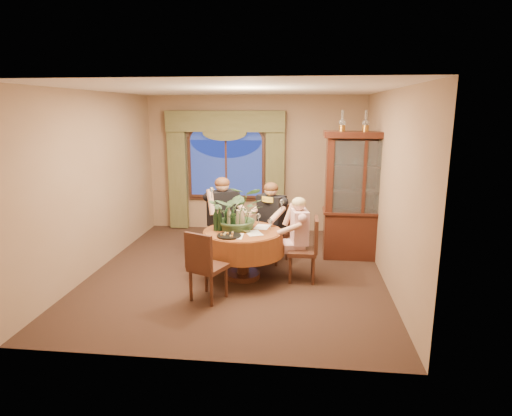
# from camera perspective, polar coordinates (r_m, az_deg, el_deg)

# --- Properties ---
(floor) EXTENTS (5.00, 5.00, 0.00)m
(floor) POSITION_cam_1_polar(r_m,az_deg,el_deg) (6.89, -2.45, -8.42)
(floor) COLOR black
(floor) RESTS_ON ground
(wall_back) EXTENTS (4.50, 0.00, 4.50)m
(wall_back) POSITION_cam_1_polar(r_m,az_deg,el_deg) (8.97, -0.13, 5.87)
(wall_back) COLOR #88674A
(wall_back) RESTS_ON ground
(wall_right) EXTENTS (0.00, 5.00, 5.00)m
(wall_right) POSITION_cam_1_polar(r_m,az_deg,el_deg) (6.56, 17.26, 2.62)
(wall_right) COLOR #88674A
(wall_right) RESTS_ON ground
(ceiling) EXTENTS (5.00, 5.00, 0.00)m
(ceiling) POSITION_cam_1_polar(r_m,az_deg,el_deg) (6.42, -2.70, 15.52)
(ceiling) COLOR white
(ceiling) RESTS_ON wall_back
(window) EXTENTS (1.62, 0.10, 1.32)m
(window) POSITION_cam_1_polar(r_m,az_deg,el_deg) (9.00, -3.99, 5.22)
(window) COLOR navy
(window) RESTS_ON wall_back
(arched_transom) EXTENTS (1.60, 0.06, 0.44)m
(arched_transom) POSITION_cam_1_polar(r_m,az_deg,el_deg) (8.92, -4.07, 10.19)
(arched_transom) COLOR navy
(arched_transom) RESTS_ON wall_back
(drapery_left) EXTENTS (0.38, 0.14, 2.32)m
(drapery_left) POSITION_cam_1_polar(r_m,az_deg,el_deg) (9.20, -10.38, 4.46)
(drapery_left) COLOR #4E4D29
(drapery_left) RESTS_ON floor
(drapery_right) EXTENTS (0.38, 0.14, 2.32)m
(drapery_right) POSITION_cam_1_polar(r_m,az_deg,el_deg) (8.84, 2.56, 4.31)
(drapery_right) COLOR #4E4D29
(drapery_right) RESTS_ON floor
(swag_valance) EXTENTS (2.45, 0.16, 0.42)m
(swag_valance) POSITION_cam_1_polar(r_m,az_deg,el_deg) (8.84, -4.19, 11.45)
(swag_valance) COLOR #4E4D29
(swag_valance) RESTS_ON wall_back
(dining_table) EXTENTS (1.44, 1.44, 0.75)m
(dining_table) POSITION_cam_1_polar(r_m,az_deg,el_deg) (6.52, -1.76, -6.17)
(dining_table) COLOR maroon
(dining_table) RESTS_ON floor
(china_cabinet) EXTENTS (1.34, 0.53, 2.17)m
(china_cabinet) POSITION_cam_1_polar(r_m,az_deg,el_deg) (7.45, 13.90, 1.53)
(china_cabinet) COLOR black
(china_cabinet) RESTS_ON floor
(oil_lamp_left) EXTENTS (0.11, 0.11, 0.34)m
(oil_lamp_left) POSITION_cam_1_polar(r_m,az_deg,el_deg) (7.27, 11.45, 11.34)
(oil_lamp_left) COLOR #A5722D
(oil_lamp_left) RESTS_ON china_cabinet
(oil_lamp_center) EXTENTS (0.11, 0.11, 0.34)m
(oil_lamp_center) POSITION_cam_1_polar(r_m,az_deg,el_deg) (7.31, 14.44, 11.20)
(oil_lamp_center) COLOR #A5722D
(oil_lamp_center) RESTS_ON china_cabinet
(oil_lamp_right) EXTENTS (0.11, 0.11, 0.34)m
(oil_lamp_right) POSITION_cam_1_polar(r_m,az_deg,el_deg) (7.37, 17.38, 11.03)
(oil_lamp_right) COLOR #A5722D
(oil_lamp_right) RESTS_ON china_cabinet
(chair_right) EXTENTS (0.42, 0.42, 0.96)m
(chair_right) POSITION_cam_1_polar(r_m,az_deg,el_deg) (6.43, 6.15, -5.54)
(chair_right) COLOR black
(chair_right) RESTS_ON floor
(chair_back_right) EXTENTS (0.57, 0.57, 0.96)m
(chair_back_right) POSITION_cam_1_polar(r_m,az_deg,el_deg) (7.18, 2.29, -3.48)
(chair_back_right) COLOR black
(chair_back_right) RESTS_ON floor
(chair_back) EXTENTS (0.57, 0.57, 0.96)m
(chair_back) POSITION_cam_1_polar(r_m,az_deg,el_deg) (7.25, -4.24, -3.33)
(chair_back) COLOR black
(chair_back) RESTS_ON floor
(chair_front_left) EXTENTS (0.56, 0.56, 0.96)m
(chair_front_left) POSITION_cam_1_polar(r_m,az_deg,el_deg) (5.81, -6.39, -7.61)
(chair_front_left) COLOR black
(chair_front_left) RESTS_ON floor
(person_pink) EXTENTS (0.49, 0.52, 1.25)m
(person_pink) POSITION_cam_1_polar(r_m,az_deg,el_deg) (6.54, 5.79, -3.89)
(person_pink) COLOR #CC9FA2
(person_pink) RESTS_ON floor
(person_back) EXTENTS (0.69, 0.68, 1.45)m
(person_back) POSITION_cam_1_polar(r_m,az_deg,el_deg) (7.14, -4.51, -1.59)
(person_back) COLOR black
(person_back) RESTS_ON floor
(person_scarf) EXTENTS (0.65, 0.63, 1.38)m
(person_scarf) POSITION_cam_1_polar(r_m,az_deg,el_deg) (7.05, 2.07, -2.03)
(person_scarf) COLOR black
(person_scarf) RESTS_ON floor
(stoneware_vase) EXTENTS (0.15, 0.15, 0.28)m
(stoneware_vase) POSITION_cam_1_polar(r_m,az_deg,el_deg) (6.52, -2.11, -1.45)
(stoneware_vase) COLOR tan
(stoneware_vase) RESTS_ON dining_table
(centerpiece_plant) EXTENTS (0.86, 0.96, 0.75)m
(centerpiece_plant) POSITION_cam_1_polar(r_m,az_deg,el_deg) (6.41, -2.29, 2.27)
(centerpiece_plant) COLOR #3C5B36
(centerpiece_plant) RESTS_ON dining_table
(olive_bowl) EXTENTS (0.14, 0.14, 0.04)m
(olive_bowl) POSITION_cam_1_polar(r_m,az_deg,el_deg) (6.32, -1.34, -3.03)
(olive_bowl) COLOR #4E6032
(olive_bowl) RESTS_ON dining_table
(cheese_platter) EXTENTS (0.35, 0.35, 0.02)m
(cheese_platter) POSITION_cam_1_polar(r_m,az_deg,el_deg) (6.11, -3.61, -3.72)
(cheese_platter) COLOR black
(cheese_platter) RESTS_ON dining_table
(wine_bottle_0) EXTENTS (0.07, 0.07, 0.33)m
(wine_bottle_0) POSITION_cam_1_polar(r_m,az_deg,el_deg) (6.45, -3.59, -1.39)
(wine_bottle_0) COLOR tan
(wine_bottle_0) RESTS_ON dining_table
(wine_bottle_1) EXTENTS (0.07, 0.07, 0.33)m
(wine_bottle_1) POSITION_cam_1_polar(r_m,az_deg,el_deg) (6.58, -3.91, -1.11)
(wine_bottle_1) COLOR black
(wine_bottle_1) RESTS_ON dining_table
(wine_bottle_2) EXTENTS (0.07, 0.07, 0.33)m
(wine_bottle_2) POSITION_cam_1_polar(r_m,az_deg,el_deg) (6.39, -5.40, -1.58)
(wine_bottle_2) COLOR black
(wine_bottle_2) RESTS_ON dining_table
(wine_bottle_3) EXTENTS (0.07, 0.07, 0.33)m
(wine_bottle_3) POSITION_cam_1_polar(r_m,az_deg,el_deg) (6.54, -4.92, -1.22)
(wine_bottle_3) COLOR tan
(wine_bottle_3) RESTS_ON dining_table
(wine_bottle_4) EXTENTS (0.07, 0.07, 0.33)m
(wine_bottle_4) POSITION_cam_1_polar(r_m,az_deg,el_deg) (6.38, -4.87, -1.58)
(wine_bottle_4) COLOR black
(wine_bottle_4) RESTS_ON dining_table
(wine_bottle_5) EXTENTS (0.07, 0.07, 0.33)m
(wine_bottle_5) POSITION_cam_1_polar(r_m,az_deg,el_deg) (6.35, -3.13, -1.62)
(wine_bottle_5) COLOR black
(wine_bottle_5) RESTS_ON dining_table
(tasting_paper_0) EXTENTS (0.31, 0.36, 0.00)m
(tasting_paper_0) POSITION_cam_1_polar(r_m,az_deg,el_deg) (6.26, -0.30, -3.36)
(tasting_paper_0) COLOR white
(tasting_paper_0) RESTS_ON dining_table
(tasting_paper_1) EXTENTS (0.26, 0.33, 0.00)m
(tasting_paper_1) POSITION_cam_1_polar(r_m,az_deg,el_deg) (6.58, 0.82, -2.54)
(tasting_paper_1) COLOR white
(tasting_paper_1) RESTS_ON dining_table
(tasting_paper_2) EXTENTS (0.21, 0.30, 0.00)m
(tasting_paper_2) POSITION_cam_1_polar(r_m,az_deg,el_deg) (6.11, -2.75, -3.77)
(tasting_paper_2) COLOR white
(tasting_paper_2) RESTS_ON dining_table
(wine_glass_person_pink) EXTENTS (0.07, 0.07, 0.18)m
(wine_glass_person_pink) POSITION_cam_1_polar(r_m,az_deg,el_deg) (6.42, 1.93, -2.15)
(wine_glass_person_pink) COLOR silver
(wine_glass_person_pink) RESTS_ON dining_table
(wine_glass_person_back) EXTENTS (0.07, 0.07, 0.18)m
(wine_glass_person_back) POSITION_cam_1_polar(r_m,az_deg,el_deg) (6.75, -3.26, -1.39)
(wine_glass_person_back) COLOR silver
(wine_glass_person_back) RESTS_ON dining_table
(wine_glass_person_scarf) EXTENTS (0.07, 0.07, 0.18)m
(wine_glass_person_scarf) POSITION_cam_1_polar(r_m,az_deg,el_deg) (6.71, 0.34, -1.46)
(wine_glass_person_scarf) COLOR silver
(wine_glass_person_scarf) RESTS_ON dining_table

